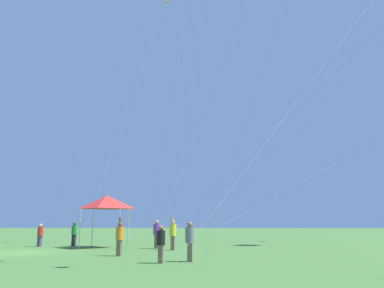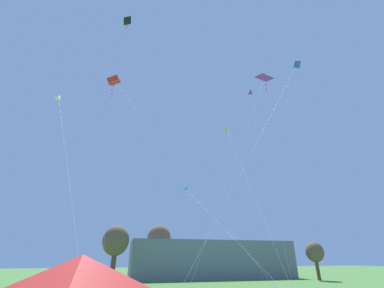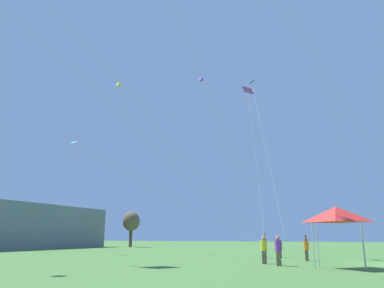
% 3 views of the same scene
% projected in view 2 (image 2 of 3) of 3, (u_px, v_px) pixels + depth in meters
% --- Properties ---
extents(distant_building, '(30.00, 11.63, 6.32)m').
position_uv_depth(distant_building, '(210.00, 259.00, 49.38)').
color(distant_building, slate).
rests_on(distant_building, ground).
extents(tree_near_right, '(4.80, 4.80, 9.69)m').
position_uv_depth(tree_near_right, '(159.00, 239.00, 52.64)').
color(tree_near_right, brown).
rests_on(tree_near_right, ground).
extents(tree_far_right, '(3.95, 3.95, 7.97)m').
position_uv_depth(tree_far_right, '(116.00, 241.00, 38.98)').
color(tree_far_right, brown).
rests_on(tree_far_right, ground).
extents(tree_far_left, '(2.93, 2.93, 5.92)m').
position_uv_depth(tree_far_left, '(315.00, 252.00, 43.50)').
color(tree_far_left, brown).
rests_on(tree_far_left, ground).
extents(festival_tent, '(2.80, 2.80, 3.41)m').
position_uv_depth(festival_tent, '(79.00, 280.00, 4.93)').
color(festival_tent, '#B7B7BC').
rests_on(festival_tent, ground).
extents(kite_purple_delta_0, '(7.94, 3.26, 15.70)m').
position_uv_depth(kite_purple_delta_0, '(265.00, 78.00, 18.58)').
color(kite_purple_delta_0, silver).
rests_on(kite_purple_delta_0, ground).
extents(kite_yellow_diamond_1, '(5.37, 19.96, 21.29)m').
position_uv_depth(kite_yellow_diamond_1, '(226.00, 128.00, 37.60)').
color(kite_yellow_diamond_1, silver).
rests_on(kite_yellow_diamond_1, ground).
extents(kite_cyan_delta_3, '(1.58, 22.68, 12.14)m').
position_uv_depth(kite_cyan_delta_3, '(186.00, 190.00, 33.93)').
color(kite_cyan_delta_3, silver).
rests_on(kite_cyan_delta_3, ground).
extents(kite_blue_delta_4, '(12.34, 5.21, 17.90)m').
position_uv_depth(kite_blue_delta_4, '(296.00, 67.00, 20.54)').
color(kite_blue_delta_4, silver).
rests_on(kite_blue_delta_4, ground).
extents(kite_purple_diamond_5, '(2.45, 6.44, 18.64)m').
position_uv_depth(kite_purple_diamond_5, '(250.00, 92.00, 25.09)').
color(kite_purple_diamond_5, silver).
rests_on(kite_purple_diamond_5, ground).
extents(kite_black_delta_7, '(1.51, 9.19, 23.54)m').
position_uv_depth(kite_black_delta_7, '(127.00, 23.00, 23.29)').
color(kite_black_delta_7, silver).
rests_on(kite_black_delta_7, ground).
extents(kite_red_box_8, '(12.89, 21.67, 27.92)m').
position_uv_depth(kite_red_box_8, '(114.00, 81.00, 37.29)').
color(kite_red_box_8, silver).
rests_on(kite_red_box_8, ground).
extents(kite_white_diamond_9, '(9.73, 22.03, 22.67)m').
position_uv_depth(kite_white_diamond_9, '(59.00, 97.00, 32.75)').
color(kite_white_diamond_9, silver).
rests_on(kite_white_diamond_9, ground).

